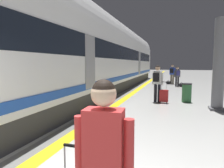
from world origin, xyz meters
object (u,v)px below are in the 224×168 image
high_speed_train (100,53)px  platform_pillar (219,67)px  suitcase_near (164,96)px  passenger_mid (172,73)px  duffel_bag_far (181,85)px  passenger_near (157,81)px  duffel_bag_mid (168,83)px  passenger_far (177,75)px  traveller_foreground (104,160)px  waste_bin (187,93)px

high_speed_train → platform_pillar: (6.18, -3.18, -0.78)m
suitcase_near → passenger_mid: size_ratio=0.58×
duffel_bag_far → platform_pillar: platform_pillar is taller
passenger_near → duffel_bag_mid: (0.25, 8.84, -0.89)m
suitcase_near → passenger_far: size_ratio=0.63×
traveller_foreground → passenger_far: traveller_foreground is taller
duffel_bag_mid → duffel_bag_far: (1.05, -1.75, 0.00)m
passenger_far → passenger_near: bearing=-97.7°
duffel_bag_far → waste_bin: size_ratio=0.48×
platform_pillar → traveller_foreground: bearing=-107.2°
high_speed_train → suitcase_near: size_ratio=31.65×
high_speed_train → duffel_bag_far: bearing=43.8°
suitcase_near → passenger_mid: passenger_mid is taller
traveller_foreground → passenger_mid: 17.17m
high_speed_train → passenger_far: 7.08m
passenger_far → duffel_bag_mid: bearing=115.0°
high_speed_train → passenger_far: (4.74, 5.02, -1.56)m
passenger_far → platform_pillar: platform_pillar is taller
passenger_mid → waste_bin: 8.67m
traveller_foreground → duffel_bag_far: (1.10, 15.20, -0.84)m
passenger_near → waste_bin: bearing=18.2°
duffel_bag_mid → waste_bin: waste_bin is taller
traveller_foreground → duffel_bag_far: size_ratio=3.90×
duffel_bag_far → platform_pillar: bearing=-82.0°
passenger_near → passenger_far: passenger_near is taller
high_speed_train → passenger_far: bearing=46.6°
waste_bin → suitcase_near: bearing=-151.5°
suitcase_near → platform_pillar: size_ratio=0.28×
passenger_mid → platform_pillar: 10.19m
suitcase_near → platform_pillar: bearing=-21.4°
duffel_bag_far → suitcase_near: bearing=-97.7°
high_speed_train → suitcase_near: bearing=-30.0°
duffel_bag_mid → platform_pillar: 10.14m
passenger_near → suitcase_near: size_ratio=1.74×
high_speed_train → duffel_bag_mid: high_speed_train is taller
traveller_foreground → duffel_bag_mid: 16.97m
high_speed_train → passenger_mid: 8.20m
suitcase_near → passenger_mid: bearing=88.5°
traveller_foreground → passenger_mid: size_ratio=0.98×
passenger_far → duffel_bag_far: (0.31, -0.17, -0.79)m
traveller_foreground → platform_pillar: size_ratio=0.48×
traveller_foreground → passenger_mid: passenger_mid is taller
duffel_bag_mid → passenger_near: bearing=-91.6°
high_speed_train → suitcase_near: 5.18m
traveller_foreground → suitcase_near: size_ratio=1.70×
platform_pillar → waste_bin: size_ratio=3.96×
high_speed_train → passenger_near: (3.75, -2.24, -1.46)m
duffel_bag_far → traveller_foreground: bearing=-94.1°
passenger_far → platform_pillar: size_ratio=0.44×
passenger_near → platform_pillar: 2.69m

